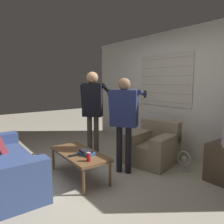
{
  "coord_description": "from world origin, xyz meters",
  "views": [
    {
      "loc": [
        2.92,
        -1.68,
        1.53
      ],
      "look_at": [
        -0.09,
        0.53,
        1.0
      ],
      "focal_mm": 35.0,
      "sensor_mm": 36.0,
      "label": 1
    }
  ],
  "objects_px": {
    "spare_remote": "(73,156)",
    "book_stack": "(87,153)",
    "floor_fan": "(184,162)",
    "armchair_beige": "(153,146)",
    "person_left_standing": "(93,104)",
    "coffee_table": "(79,155)",
    "person_right_standing": "(124,113)",
    "soda_can": "(89,157)"
  },
  "relations": [
    {
      "from": "armchair_beige",
      "to": "person_left_standing",
      "type": "bearing_deg",
      "value": 29.33
    },
    {
      "from": "book_stack",
      "to": "coffee_table",
      "type": "bearing_deg",
      "value": -162.79
    },
    {
      "from": "armchair_beige",
      "to": "soda_can",
      "type": "height_order",
      "value": "armchair_beige"
    },
    {
      "from": "book_stack",
      "to": "floor_fan",
      "type": "height_order",
      "value": "book_stack"
    },
    {
      "from": "book_stack",
      "to": "soda_can",
      "type": "relative_size",
      "value": 2.11
    },
    {
      "from": "person_left_standing",
      "to": "person_right_standing",
      "type": "xyz_separation_m",
      "value": [
        0.88,
        0.07,
        -0.08
      ]
    },
    {
      "from": "person_left_standing",
      "to": "soda_can",
      "type": "xyz_separation_m",
      "value": [
        1.03,
        -0.7,
        -0.61
      ]
    },
    {
      "from": "coffee_table",
      "to": "spare_remote",
      "type": "xyz_separation_m",
      "value": [
        0.1,
        -0.16,
        0.05
      ]
    },
    {
      "from": "person_left_standing",
      "to": "spare_remote",
      "type": "bearing_deg",
      "value": -91.78
    },
    {
      "from": "person_left_standing",
      "to": "book_stack",
      "type": "xyz_separation_m",
      "value": [
        0.77,
        -0.59,
        -0.64
      ]
    },
    {
      "from": "person_right_standing",
      "to": "floor_fan",
      "type": "bearing_deg",
      "value": 22.68
    },
    {
      "from": "coffee_table",
      "to": "soda_can",
      "type": "xyz_separation_m",
      "value": [
        0.41,
        -0.07,
        0.1
      ]
    },
    {
      "from": "person_left_standing",
      "to": "floor_fan",
      "type": "bearing_deg",
      "value": -10.15
    },
    {
      "from": "person_right_standing",
      "to": "floor_fan",
      "type": "xyz_separation_m",
      "value": [
        0.56,
        0.89,
        -0.85
      ]
    },
    {
      "from": "person_right_standing",
      "to": "book_stack",
      "type": "distance_m",
      "value": 0.87
    },
    {
      "from": "person_left_standing",
      "to": "spare_remote",
      "type": "xyz_separation_m",
      "value": [
        0.72,
        -0.8,
        -0.66
      ]
    },
    {
      "from": "person_right_standing",
      "to": "soda_can",
      "type": "bearing_deg",
      "value": -114.03
    },
    {
      "from": "armchair_beige",
      "to": "spare_remote",
      "type": "bearing_deg",
      "value": 71.06
    },
    {
      "from": "armchair_beige",
      "to": "book_stack",
      "type": "height_order",
      "value": "armchair_beige"
    },
    {
      "from": "floor_fan",
      "to": "soda_can",
      "type": "bearing_deg",
      "value": -103.79
    },
    {
      "from": "person_right_standing",
      "to": "book_stack",
      "type": "height_order",
      "value": "person_right_standing"
    },
    {
      "from": "soda_can",
      "to": "spare_remote",
      "type": "relative_size",
      "value": 0.94
    },
    {
      "from": "armchair_beige",
      "to": "person_right_standing",
      "type": "bearing_deg",
      "value": 77.71
    },
    {
      "from": "person_right_standing",
      "to": "person_left_standing",
      "type": "bearing_deg",
      "value": 149.27
    },
    {
      "from": "person_left_standing",
      "to": "person_right_standing",
      "type": "distance_m",
      "value": 0.88
    },
    {
      "from": "armchair_beige",
      "to": "spare_remote",
      "type": "height_order",
      "value": "armchair_beige"
    },
    {
      "from": "person_left_standing",
      "to": "soda_can",
      "type": "distance_m",
      "value": 1.39
    },
    {
      "from": "person_right_standing",
      "to": "spare_remote",
      "type": "distance_m",
      "value": 1.05
    },
    {
      "from": "coffee_table",
      "to": "person_right_standing",
      "type": "bearing_deg",
      "value": 69.53
    },
    {
      "from": "armchair_beige",
      "to": "person_right_standing",
      "type": "height_order",
      "value": "person_right_standing"
    },
    {
      "from": "coffee_table",
      "to": "spare_remote",
      "type": "relative_size",
      "value": 8.56
    },
    {
      "from": "book_stack",
      "to": "spare_remote",
      "type": "xyz_separation_m",
      "value": [
        -0.05,
        -0.21,
        -0.02
      ]
    },
    {
      "from": "spare_remote",
      "to": "book_stack",
      "type": "bearing_deg",
      "value": 84.47
    },
    {
      "from": "armchair_beige",
      "to": "person_left_standing",
      "type": "xyz_separation_m",
      "value": [
        -0.86,
        -0.81,
        0.78
      ]
    },
    {
      "from": "armchair_beige",
      "to": "spare_remote",
      "type": "distance_m",
      "value": 1.61
    },
    {
      "from": "coffee_table",
      "to": "floor_fan",
      "type": "bearing_deg",
      "value": 62.7
    },
    {
      "from": "coffee_table",
      "to": "armchair_beige",
      "type": "bearing_deg",
      "value": 80.52
    },
    {
      "from": "soda_can",
      "to": "person_left_standing",
      "type": "bearing_deg",
      "value": 145.62
    },
    {
      "from": "person_left_standing",
      "to": "book_stack",
      "type": "bearing_deg",
      "value": -81.18
    },
    {
      "from": "soda_can",
      "to": "coffee_table",
      "type": "bearing_deg",
      "value": 170.99
    },
    {
      "from": "soda_can",
      "to": "floor_fan",
      "type": "bearing_deg",
      "value": 76.21
    },
    {
      "from": "person_right_standing",
      "to": "spare_remote",
      "type": "xyz_separation_m",
      "value": [
        -0.16,
        -0.86,
        -0.58
      ]
    }
  ]
}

